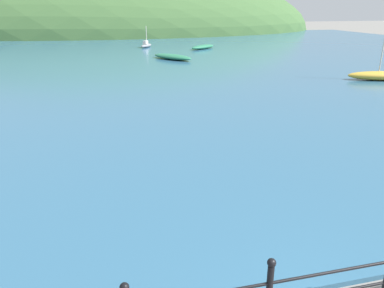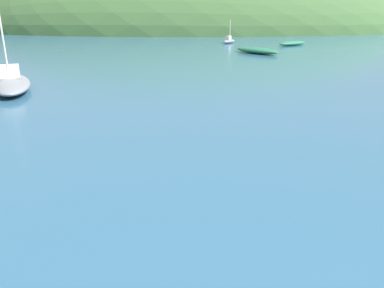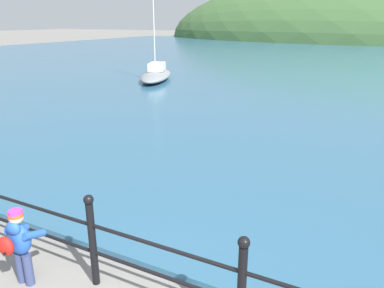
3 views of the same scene
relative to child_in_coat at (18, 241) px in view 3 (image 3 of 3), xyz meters
The scene contains 5 objects.
water 30.96m from the child_in_coat, 87.10° to the left, with size 80.00×60.00×0.10m, color #2D5B7A.
far_hillside 68.22m from the child_in_coat, 88.68° to the left, with size 74.06×40.74×21.56m.
iron_railing 1.77m from the child_in_coat, 13.49° to the left, with size 5.76×0.12×1.21m.
child_in_coat is the anchor object (origin of this frame).
boat_far_left 15.84m from the child_in_coat, 116.70° to the left, with size 3.09×4.73×5.45m.
Camera 3 is at (2.04, -1.38, 3.11)m, focal length 35.00 mm.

